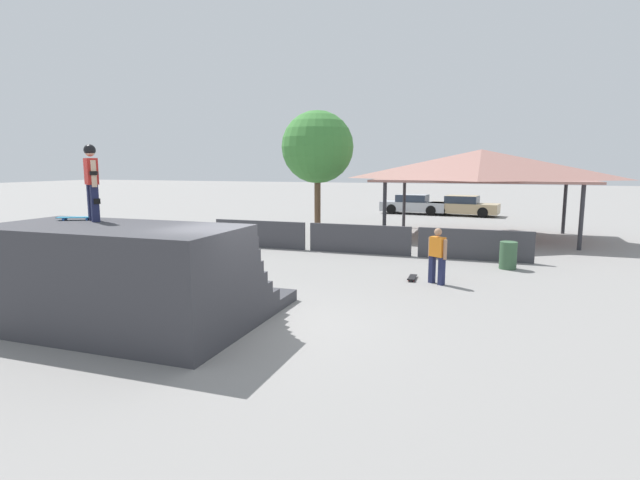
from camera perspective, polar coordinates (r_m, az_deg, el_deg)
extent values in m
plane|color=gray|center=(9.98, -8.06, -10.22)|extent=(160.00, 160.00, 0.00)
cube|color=#38383D|center=(11.38, -18.71, -7.55)|extent=(4.98, 4.36, 0.26)
cube|color=#38383D|center=(10.94, -20.38, -6.88)|extent=(4.98, 3.36, 0.26)
cube|color=#38383D|center=(10.75, -21.07, -5.78)|extent=(4.98, 3.00, 0.26)
cube|color=#38383D|center=(10.60, -21.58, -4.58)|extent=(4.98, 2.75, 0.26)
cube|color=#38383D|center=(10.48, -21.96, -3.30)|extent=(4.98, 2.58, 0.26)
cube|color=#38383D|center=(10.39, -22.27, -1.98)|extent=(4.98, 2.45, 0.26)
cube|color=#38383D|center=(10.31, -22.51, -0.61)|extent=(4.98, 2.37, 0.26)
cube|color=#38383D|center=(10.26, -22.68, 0.79)|extent=(4.98, 2.32, 0.26)
cylinder|color=silver|center=(11.12, -18.80, 2.03)|extent=(4.88, 0.07, 0.07)
cube|color=#1E2347|center=(11.06, -24.33, 3.83)|extent=(0.20, 0.20, 0.75)
cube|color=black|center=(11.07, -24.21, 4.07)|extent=(0.22, 0.21, 0.11)
cube|color=#1E2347|center=(11.38, -24.65, 3.92)|extent=(0.20, 0.20, 0.75)
cube|color=black|center=(11.39, -24.52, 4.16)|extent=(0.22, 0.21, 0.11)
cube|color=red|center=(11.20, -24.70, 7.14)|extent=(0.45, 0.40, 0.53)
cylinder|color=beige|center=(10.95, -24.44, 6.92)|extent=(0.14, 0.14, 0.53)
cylinder|color=black|center=(10.95, -24.44, 6.98)|extent=(0.21, 0.21, 0.08)
cylinder|color=beige|center=(11.45, -24.92, 6.93)|extent=(0.14, 0.14, 0.53)
cylinder|color=black|center=(11.45, -24.92, 6.98)|extent=(0.21, 0.21, 0.08)
sphere|color=beige|center=(11.20, -24.83, 9.18)|extent=(0.21, 0.21, 0.21)
sphere|color=black|center=(11.20, -24.83, 9.31)|extent=(0.23, 0.23, 0.23)
cylinder|color=blue|center=(11.59, -24.87, 2.25)|extent=(0.06, 0.05, 0.05)
cylinder|color=blue|center=(11.46, -25.10, 2.17)|extent=(0.06, 0.05, 0.05)
cylinder|color=blue|center=(11.75, -27.03, 2.18)|extent=(0.06, 0.05, 0.05)
cylinder|color=blue|center=(11.62, -27.29, 2.10)|extent=(0.06, 0.05, 0.05)
cube|color=teal|center=(11.60, -26.09, 2.34)|extent=(0.77, 0.50, 0.02)
cube|color=teal|center=(11.48, -24.47, 2.49)|extent=(0.17, 0.22, 0.02)
cube|color=#1E2347|center=(14.00, 12.68, -3.28)|extent=(0.20, 0.20, 0.75)
cube|color=#1E2347|center=(13.79, 13.72, -3.49)|extent=(0.20, 0.20, 0.75)
cube|color=orange|center=(13.78, 13.29, -0.76)|extent=(0.45, 0.40, 0.53)
cylinder|color=#A87A5B|center=(13.95, 12.48, -0.80)|extent=(0.14, 0.14, 0.53)
cylinder|color=#A87A5B|center=(13.63, 14.10, -1.07)|extent=(0.14, 0.14, 0.53)
sphere|color=#A87A5B|center=(13.72, 13.35, 0.90)|extent=(0.21, 0.21, 0.21)
cylinder|color=red|center=(14.13, 10.67, -4.56)|extent=(0.03, 0.05, 0.05)
cylinder|color=red|center=(14.15, 10.11, -4.53)|extent=(0.03, 0.05, 0.05)
cylinder|color=red|center=(14.59, 10.88, -4.15)|extent=(0.03, 0.05, 0.05)
cylinder|color=red|center=(14.61, 10.33, -4.12)|extent=(0.03, 0.05, 0.05)
cube|color=black|center=(14.36, 10.50, -4.21)|extent=(0.23, 0.77, 0.02)
cube|color=black|center=(14.02, 10.34, -4.44)|extent=(0.20, 0.10, 0.02)
cube|color=#3D3D42|center=(19.64, -6.92, 0.68)|extent=(3.78, 0.12, 1.05)
cube|color=#3D3D42|center=(18.25, 4.52, 0.11)|extent=(3.78, 0.12, 1.05)
cube|color=#3D3D42|center=(17.68, 17.24, -0.52)|extent=(3.78, 0.12, 1.05)
cylinder|color=#2D2D33|center=(21.39, 7.39, 3.25)|extent=(0.16, 0.16, 2.49)
cylinder|color=#2D2D33|center=(21.18, 27.71, 2.28)|extent=(0.16, 0.16, 2.49)
cylinder|color=#2D2D33|center=(26.17, 9.59, 4.16)|extent=(0.16, 0.16, 2.49)
cylinder|color=#2D2D33|center=(26.00, 26.16, 3.38)|extent=(0.16, 0.16, 2.49)
cube|color=#9E6B60|center=(23.31, 17.84, 6.53)|extent=(8.84, 5.75, 0.10)
pyramid|color=#9E6B60|center=(23.30, 17.92, 8.24)|extent=(8.66, 5.63, 1.29)
cylinder|color=brown|center=(22.71, -0.29, 4.07)|extent=(0.28, 0.28, 2.84)
sphere|color=#3D7F38|center=(22.66, -0.29, 10.58)|extent=(3.22, 3.22, 3.22)
cylinder|color=#385B3D|center=(16.55, 20.70, -1.65)|extent=(0.52, 0.52, 0.85)
cube|color=#A8AAAF|center=(33.61, 10.67, 3.79)|extent=(4.38, 2.02, 0.62)
cube|color=#283342|center=(33.60, 10.51, 4.71)|extent=(2.09, 1.56, 0.46)
cube|color=#A8AAAF|center=(33.59, 10.52, 5.10)|extent=(1.99, 1.52, 0.04)
cylinder|color=black|center=(34.08, 13.08, 3.50)|extent=(0.66, 0.26, 0.64)
cylinder|color=black|center=(32.62, 12.57, 3.30)|extent=(0.66, 0.26, 0.64)
cylinder|color=black|center=(34.67, 8.87, 3.70)|extent=(0.66, 0.26, 0.64)
cylinder|color=black|center=(33.24, 8.18, 3.51)|extent=(0.66, 0.26, 0.64)
cube|color=tan|center=(33.08, 16.08, 3.53)|extent=(4.45, 2.21, 0.62)
cube|color=#283342|center=(33.06, 15.93, 4.47)|extent=(2.14, 1.65, 0.46)
cube|color=tan|center=(33.05, 15.95, 4.86)|extent=(2.05, 1.61, 0.04)
cylinder|color=black|center=(33.64, 18.50, 3.22)|extent=(0.66, 0.28, 0.64)
cylinder|color=black|center=(32.13, 18.11, 3.01)|extent=(0.66, 0.28, 0.64)
cylinder|color=black|center=(34.10, 14.15, 3.47)|extent=(0.66, 0.28, 0.64)
cylinder|color=black|center=(32.61, 13.57, 3.27)|extent=(0.66, 0.28, 0.64)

